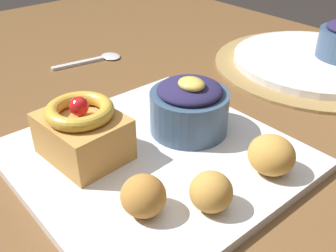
# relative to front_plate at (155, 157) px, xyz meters

# --- Properties ---
(dining_table) EXTENTS (1.59, 0.92, 0.73)m
(dining_table) POSITION_rel_front_plate_xyz_m (0.06, 0.12, -0.09)
(dining_table) COLOR brown
(dining_table) RESTS_ON ground_plane
(woven_placemat) EXTENTS (0.35, 0.35, 0.00)m
(woven_placemat) POSITION_rel_front_plate_xyz_m (-0.03, 0.39, -0.00)
(woven_placemat) COLOR #997A47
(woven_placemat) RESTS_ON dining_table
(front_plate) EXTENTS (0.29, 0.29, 0.01)m
(front_plate) POSITION_rel_front_plate_xyz_m (0.00, 0.00, 0.00)
(front_plate) COLOR white
(front_plate) RESTS_ON dining_table
(cake_slice) EXTENTS (0.10, 0.08, 0.07)m
(cake_slice) POSITION_rel_front_plate_xyz_m (-0.05, -0.06, 0.04)
(cake_slice) COLOR #C68E47
(cake_slice) RESTS_ON front_plate
(berry_ramekin) EXTENTS (0.10, 0.10, 0.07)m
(berry_ramekin) POSITION_rel_front_plate_xyz_m (-0.01, 0.06, 0.04)
(berry_ramekin) COLOR #3D5675
(berry_ramekin) RESTS_ON front_plate
(fritter_front) EXTENTS (0.05, 0.05, 0.04)m
(fritter_front) POSITION_rel_front_plate_xyz_m (0.11, 0.07, 0.03)
(fritter_front) COLOR gold
(fritter_front) RESTS_ON front_plate
(fritter_middle) EXTENTS (0.04, 0.04, 0.04)m
(fritter_middle) POSITION_rel_front_plate_xyz_m (0.10, -0.02, 0.03)
(fritter_middle) COLOR gold
(fritter_middle) RESTS_ON front_plate
(fritter_back) EXTENTS (0.04, 0.04, 0.04)m
(fritter_back) POSITION_rel_front_plate_xyz_m (0.07, -0.07, 0.03)
(fritter_back) COLOR #BC7F38
(fritter_back) RESTS_ON front_plate
(back_plate) EXTENTS (0.28, 0.28, 0.01)m
(back_plate) POSITION_rel_front_plate_xyz_m (-0.03, 0.39, 0.01)
(back_plate) COLOR white
(back_plate) RESTS_ON woven_placemat
(spoon) EXTENTS (0.04, 0.13, 0.00)m
(spoon) POSITION_rel_front_plate_xyz_m (-0.30, 0.11, -0.00)
(spoon) COLOR silver
(spoon) RESTS_ON dining_table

